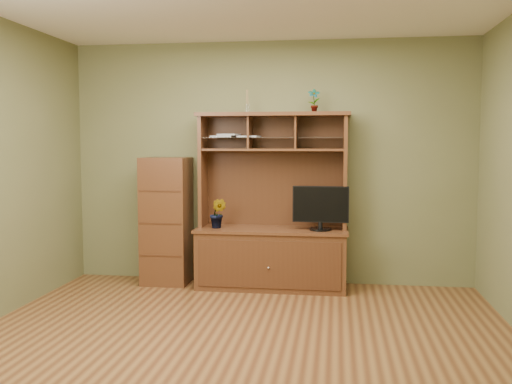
# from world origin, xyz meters

# --- Properties ---
(room) EXTENTS (4.54, 4.04, 2.74)m
(room) POSITION_xyz_m (0.00, 0.00, 1.35)
(room) COLOR #552F18
(room) RESTS_ON ground
(media_hutch) EXTENTS (1.66, 0.61, 1.90)m
(media_hutch) POSITION_xyz_m (0.06, 1.73, 0.52)
(media_hutch) COLOR #482A14
(media_hutch) RESTS_ON room
(monitor) EXTENTS (0.59, 0.23, 0.47)m
(monitor) POSITION_xyz_m (0.58, 1.65, 0.90)
(monitor) COLOR black
(monitor) RESTS_ON media_hutch
(orchid_plant) EXTENTS (0.20, 0.17, 0.32)m
(orchid_plant) POSITION_xyz_m (-0.53, 1.65, 0.81)
(orchid_plant) COLOR #355C1F
(orchid_plant) RESTS_ON media_hutch
(top_plant) EXTENTS (0.14, 0.10, 0.25)m
(top_plant) POSITION_xyz_m (0.49, 1.80, 2.03)
(top_plant) COLOR #396724
(top_plant) RESTS_ON media_hutch
(reed_diffuser) EXTENTS (0.05, 0.05, 0.25)m
(reed_diffuser) POSITION_xyz_m (-0.23, 1.80, 2.00)
(reed_diffuser) COLOR silver
(reed_diffuser) RESTS_ON media_hutch
(magazines) EXTENTS (0.55, 0.22, 0.04)m
(magazines) POSITION_xyz_m (-0.39, 1.81, 1.65)
(magazines) COLOR silver
(magazines) RESTS_ON media_hutch
(side_cabinet) EXTENTS (0.50, 0.46, 1.41)m
(side_cabinet) POSITION_xyz_m (-1.14, 1.75, 0.71)
(side_cabinet) COLOR #482A14
(side_cabinet) RESTS_ON room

